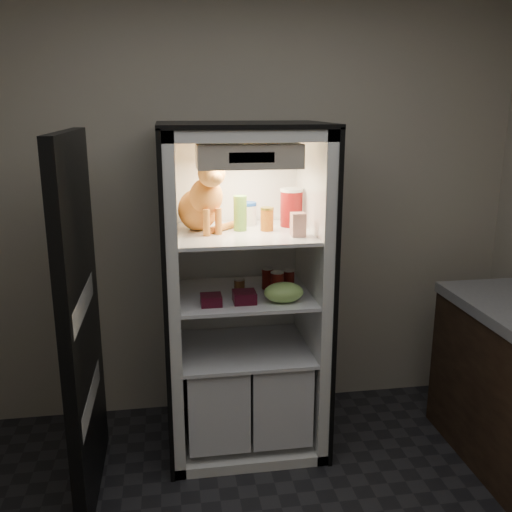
{
  "coord_description": "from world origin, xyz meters",
  "views": [
    {
      "loc": [
        -0.41,
        -1.69,
        1.97
      ],
      "look_at": [
        0.07,
        1.32,
        1.15
      ],
      "focal_mm": 40.0,
      "sensor_mm": 36.0,
      "label": 1
    }
  ],
  "objects_px": {
    "parmesan_shaker": "(240,213)",
    "soda_can_c": "(277,284)",
    "soda_can_b": "(289,280)",
    "salsa_jar": "(267,219)",
    "refrigerator": "(243,314)",
    "pepper_jar": "(291,207)",
    "soda_can_a": "(268,279)",
    "berry_box_left": "(211,300)",
    "cream_carton": "(298,225)",
    "grape_bag": "(284,292)",
    "condiment_jar": "(239,285)",
    "berry_box_right": "(244,297)",
    "mayo_tub": "(248,214)",
    "tabby_cat": "(202,202)"
  },
  "relations": [
    {
      "from": "soda_can_c",
      "to": "berry_box_left",
      "type": "bearing_deg",
      "value": -166.19
    },
    {
      "from": "grape_bag",
      "to": "berry_box_right",
      "type": "bearing_deg",
      "value": 172.98
    },
    {
      "from": "grape_bag",
      "to": "cream_carton",
      "type": "bearing_deg",
      "value": 26.03
    },
    {
      "from": "refrigerator",
      "to": "berry_box_left",
      "type": "height_order",
      "value": "refrigerator"
    },
    {
      "from": "tabby_cat",
      "to": "pepper_jar",
      "type": "bearing_deg",
      "value": -16.07
    },
    {
      "from": "tabby_cat",
      "to": "pepper_jar",
      "type": "height_order",
      "value": "tabby_cat"
    },
    {
      "from": "parmesan_shaker",
      "to": "berry_box_left",
      "type": "height_order",
      "value": "parmesan_shaker"
    },
    {
      "from": "tabby_cat",
      "to": "cream_carton",
      "type": "bearing_deg",
      "value": -44.86
    },
    {
      "from": "tabby_cat",
      "to": "berry_box_right",
      "type": "bearing_deg",
      "value": -70.11
    },
    {
      "from": "soda_can_a",
      "to": "berry_box_left",
      "type": "relative_size",
      "value": 1.11
    },
    {
      "from": "refrigerator",
      "to": "pepper_jar",
      "type": "bearing_deg",
      "value": 10.49
    },
    {
      "from": "berry_box_left",
      "to": "cream_carton",
      "type": "bearing_deg",
      "value": 3.35
    },
    {
      "from": "soda_can_b",
      "to": "tabby_cat",
      "type": "bearing_deg",
      "value": 172.75
    },
    {
      "from": "grape_bag",
      "to": "parmesan_shaker",
      "type": "bearing_deg",
      "value": 131.65
    },
    {
      "from": "parmesan_shaker",
      "to": "mayo_tub",
      "type": "bearing_deg",
      "value": 64.76
    },
    {
      "from": "refrigerator",
      "to": "salsa_jar",
      "type": "height_order",
      "value": "refrigerator"
    },
    {
      "from": "soda_can_a",
      "to": "grape_bag",
      "type": "bearing_deg",
      "value": -79.21
    },
    {
      "from": "pepper_jar",
      "to": "berry_box_right",
      "type": "height_order",
      "value": "pepper_jar"
    },
    {
      "from": "mayo_tub",
      "to": "berry_box_right",
      "type": "distance_m",
      "value": 0.52
    },
    {
      "from": "mayo_tub",
      "to": "soda_can_b",
      "type": "distance_m",
      "value": 0.45
    },
    {
      "from": "mayo_tub",
      "to": "soda_can_c",
      "type": "distance_m",
      "value": 0.45
    },
    {
      "from": "parmesan_shaker",
      "to": "salsa_jar",
      "type": "bearing_deg",
      "value": -10.33
    },
    {
      "from": "pepper_jar",
      "to": "berry_box_right",
      "type": "relative_size",
      "value": 1.8
    },
    {
      "from": "grape_bag",
      "to": "condiment_jar",
      "type": "bearing_deg",
      "value": 138.34
    },
    {
      "from": "salsa_jar",
      "to": "soda_can_b",
      "type": "distance_m",
      "value": 0.38
    },
    {
      "from": "refrigerator",
      "to": "berry_box_left",
      "type": "relative_size",
      "value": 17.1
    },
    {
      "from": "soda_can_c",
      "to": "soda_can_a",
      "type": "bearing_deg",
      "value": 102.72
    },
    {
      "from": "soda_can_b",
      "to": "berry_box_left",
      "type": "height_order",
      "value": "soda_can_b"
    },
    {
      "from": "cream_carton",
      "to": "condiment_jar",
      "type": "distance_m",
      "value": 0.5
    },
    {
      "from": "soda_can_c",
      "to": "berry_box_right",
      "type": "xyz_separation_m",
      "value": [
        -0.19,
        -0.08,
        -0.04
      ]
    },
    {
      "from": "parmesan_shaker",
      "to": "soda_can_c",
      "type": "bearing_deg",
      "value": -33.44
    },
    {
      "from": "parmesan_shaker",
      "to": "soda_can_b",
      "type": "distance_m",
      "value": 0.47
    },
    {
      "from": "refrigerator",
      "to": "grape_bag",
      "type": "relative_size",
      "value": 8.78
    },
    {
      "from": "soda_can_b",
      "to": "berry_box_right",
      "type": "xyz_separation_m",
      "value": [
        -0.28,
        -0.16,
        -0.03
      ]
    },
    {
      "from": "berry_box_left",
      "to": "parmesan_shaker",
      "type": "bearing_deg",
      "value": 49.19
    },
    {
      "from": "pepper_jar",
      "to": "soda_can_c",
      "type": "relative_size",
      "value": 1.58
    },
    {
      "from": "tabby_cat",
      "to": "cream_carton",
      "type": "xyz_separation_m",
      "value": [
        0.49,
        -0.21,
        -0.1
      ]
    },
    {
      "from": "cream_carton",
      "to": "berry_box_right",
      "type": "distance_m",
      "value": 0.48
    },
    {
      "from": "cream_carton",
      "to": "soda_can_b",
      "type": "distance_m",
      "value": 0.38
    },
    {
      "from": "pepper_jar",
      "to": "soda_can_c",
      "type": "height_order",
      "value": "pepper_jar"
    },
    {
      "from": "pepper_jar",
      "to": "soda_can_a",
      "type": "height_order",
      "value": "pepper_jar"
    },
    {
      "from": "cream_carton",
      "to": "pepper_jar",
      "type": "bearing_deg",
      "value": 85.6
    },
    {
      "from": "refrigerator",
      "to": "soda_can_c",
      "type": "relative_size",
      "value": 13.71
    },
    {
      "from": "soda_can_a",
      "to": "condiment_jar",
      "type": "xyz_separation_m",
      "value": [
        -0.17,
        -0.05,
        -0.02
      ]
    },
    {
      "from": "pepper_jar",
      "to": "condiment_jar",
      "type": "xyz_separation_m",
      "value": [
        -0.32,
        -0.11,
        -0.42
      ]
    },
    {
      "from": "tabby_cat",
      "to": "grape_bag",
      "type": "distance_m",
      "value": 0.66
    },
    {
      "from": "cream_carton",
      "to": "soda_can_a",
      "type": "bearing_deg",
      "value": 122.74
    },
    {
      "from": "salsa_jar",
      "to": "berry_box_right",
      "type": "height_order",
      "value": "salsa_jar"
    },
    {
      "from": "soda_can_a",
      "to": "grape_bag",
      "type": "height_order",
      "value": "soda_can_a"
    },
    {
      "from": "refrigerator",
      "to": "pepper_jar",
      "type": "xyz_separation_m",
      "value": [
        0.29,
        0.05,
        0.61
      ]
    }
  ]
}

